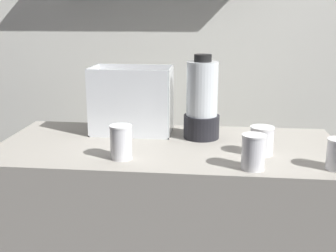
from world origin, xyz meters
name	(u,v)px	position (x,y,z in m)	size (l,w,h in m)	color
counter	(168,242)	(0.00, 0.00, 0.45)	(1.40, 0.64, 0.90)	#9E998E
back_wall_unit	(182,42)	(-0.01, 0.77, 1.27)	(2.60, 0.24, 2.50)	silver
carrot_display_bin	(130,111)	(-0.19, 0.18, 1.00)	(0.36, 0.21, 0.30)	white
blender_pitcher	(202,103)	(0.13, 0.12, 1.06)	(0.15, 0.15, 0.36)	black
juice_cup_beet_far_left	(121,144)	(-0.15, -0.19, 0.96)	(0.08, 0.08, 0.13)	white
juice_cup_orange_left	(253,154)	(0.32, -0.25, 0.95)	(0.08, 0.08, 0.12)	white
juice_cup_beet_middle	(262,142)	(0.37, -0.08, 0.95)	(0.09, 0.09, 0.11)	white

